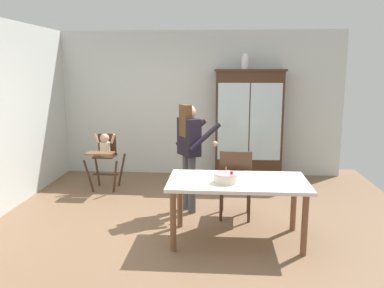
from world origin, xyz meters
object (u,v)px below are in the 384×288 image
(china_cabinet, at_px, (248,124))
(dining_chair_far_side, at_px, (235,180))
(dining_table, at_px, (238,188))
(birthday_cake, at_px, (226,178))
(ceramic_vase, at_px, (245,62))
(high_chair_with_toddler, at_px, (105,151))
(adult_person, at_px, (190,145))

(china_cabinet, relative_size, dining_chair_far_side, 2.09)
(china_cabinet, bearing_deg, dining_chair_far_side, -98.12)
(dining_table, bearing_deg, birthday_cake, -142.41)
(china_cabinet, height_order, dining_chair_far_side, china_cabinet)
(ceramic_vase, relative_size, birthday_cake, 0.96)
(dining_table, bearing_deg, high_chair_with_toddler, 138.63)
(adult_person, distance_m, birthday_cake, 1.17)
(china_cabinet, bearing_deg, ceramic_vase, 177.75)
(high_chair_with_toddler, bearing_deg, dining_table, -41.32)
(adult_person, distance_m, dining_chair_far_side, 0.81)
(high_chair_with_toddler, bearing_deg, ceramic_vase, 20.60)
(adult_person, bearing_deg, ceramic_vase, -57.07)
(dining_table, height_order, birthday_cake, birthday_cake)
(china_cabinet, distance_m, high_chair_with_toddler, 2.61)
(dining_table, bearing_deg, china_cabinet, 83.80)
(dining_table, relative_size, birthday_cake, 5.79)
(birthday_cake, xyz_separation_m, dining_chair_far_side, (0.14, 0.76, -0.24))
(high_chair_with_toddler, xyz_separation_m, dining_table, (2.13, -1.88, -0.01))
(high_chair_with_toddler, xyz_separation_m, birthday_cake, (1.99, -1.99, 0.14))
(adult_person, bearing_deg, birthday_cake, 173.31)
(china_cabinet, distance_m, adult_person, 2.04)
(china_cabinet, xyz_separation_m, dining_table, (-0.30, -2.75, -0.36))
(high_chair_with_toddler, height_order, dining_chair_far_side, dining_chair_far_side)
(dining_table, distance_m, birthday_cake, 0.23)
(ceramic_vase, bearing_deg, dining_table, -94.22)
(ceramic_vase, bearing_deg, china_cabinet, -2.25)
(ceramic_vase, height_order, high_chair_with_toddler, ceramic_vase)
(dining_table, relative_size, dining_chair_far_side, 1.69)
(dining_chair_far_side, bearing_deg, dining_table, 92.48)
(dining_table, bearing_deg, ceramic_vase, 85.78)
(china_cabinet, height_order, ceramic_vase, ceramic_vase)
(china_cabinet, xyz_separation_m, birthday_cake, (-0.44, -2.86, -0.21))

